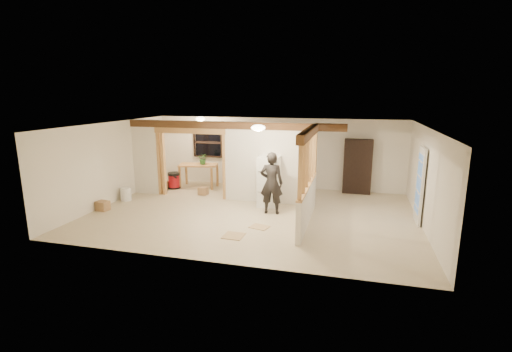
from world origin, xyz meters
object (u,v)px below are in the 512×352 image
(work_table, at_px, (199,176))
(bookshelf, at_px, (358,167))
(woman, at_px, (271,183))
(refrigerator, at_px, (269,181))
(shop_vac, at_px, (174,180))

(work_table, xyz_separation_m, bookshelf, (5.56, 0.58, 0.50))
(woman, relative_size, work_table, 1.31)
(refrigerator, bearing_deg, work_table, 151.72)
(refrigerator, bearing_deg, bookshelf, 40.40)
(shop_vac, bearing_deg, refrigerator, -17.55)
(work_table, relative_size, bookshelf, 0.73)
(woman, distance_m, shop_vac, 4.47)
(shop_vac, bearing_deg, woman, -25.32)
(refrigerator, height_order, shop_vac, refrigerator)
(shop_vac, relative_size, bookshelf, 0.32)
(refrigerator, xyz_separation_m, bookshelf, (2.57, 2.19, 0.17))
(refrigerator, height_order, bookshelf, bookshelf)
(woman, bearing_deg, bookshelf, -133.45)
(refrigerator, relative_size, work_table, 1.13)
(refrigerator, xyz_separation_m, shop_vac, (-3.77, 1.19, -0.46))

